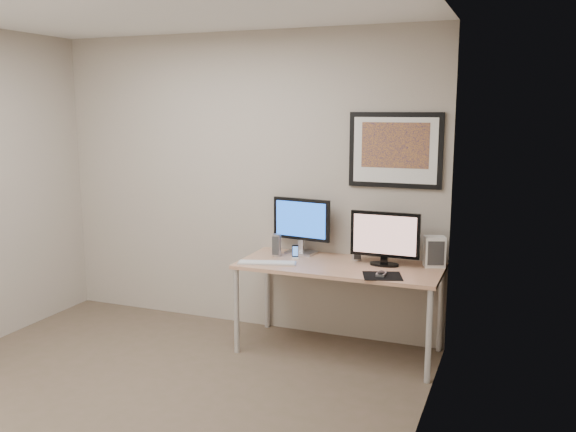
{
  "coord_description": "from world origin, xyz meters",
  "views": [
    {
      "loc": [
        2.32,
        -3.16,
        1.95
      ],
      "look_at": [
        0.66,
        1.1,
        1.14
      ],
      "focal_mm": 38.0,
      "sensor_mm": 36.0,
      "label": 1
    }
  ],
  "objects_px": {
    "speaker_left": "(277,245)",
    "phone_dock": "(295,252)",
    "monitor_large": "(301,223)",
    "framed_art": "(395,150)",
    "keyboard": "(267,263)",
    "monitor_tv": "(385,237)",
    "fan_unit": "(434,252)",
    "desk": "(339,272)",
    "speaker_right": "(357,249)"
  },
  "relations": [
    {
      "from": "speaker_left",
      "to": "keyboard",
      "type": "height_order",
      "value": "speaker_left"
    },
    {
      "from": "framed_art",
      "to": "speaker_right",
      "type": "bearing_deg",
      "value": -150.91
    },
    {
      "from": "desk",
      "to": "keyboard",
      "type": "xyz_separation_m",
      "value": [
        -0.55,
        -0.19,
        0.07
      ]
    },
    {
      "from": "speaker_right",
      "to": "phone_dock",
      "type": "xyz_separation_m",
      "value": [
        -0.48,
        -0.14,
        -0.04
      ]
    },
    {
      "from": "speaker_right",
      "to": "fan_unit",
      "type": "distance_m",
      "value": 0.62
    },
    {
      "from": "monitor_large",
      "to": "speaker_left",
      "type": "distance_m",
      "value": 0.28
    },
    {
      "from": "phone_dock",
      "to": "fan_unit",
      "type": "height_order",
      "value": "fan_unit"
    },
    {
      "from": "desk",
      "to": "phone_dock",
      "type": "distance_m",
      "value": 0.42
    },
    {
      "from": "keyboard",
      "to": "speaker_left",
      "type": "bearing_deg",
      "value": 79.56
    },
    {
      "from": "speaker_left",
      "to": "phone_dock",
      "type": "xyz_separation_m",
      "value": [
        0.18,
        -0.04,
        -0.04
      ]
    },
    {
      "from": "fan_unit",
      "to": "keyboard",
      "type": "bearing_deg",
      "value": 177.72
    },
    {
      "from": "framed_art",
      "to": "keyboard",
      "type": "xyz_separation_m",
      "value": [
        -0.9,
        -0.52,
        -0.88
      ]
    },
    {
      "from": "framed_art",
      "to": "monitor_large",
      "type": "relative_size",
      "value": 1.44
    },
    {
      "from": "desk",
      "to": "monitor_large",
      "type": "height_order",
      "value": "monitor_large"
    },
    {
      "from": "monitor_large",
      "to": "phone_dock",
      "type": "relative_size",
      "value": 4.51
    },
    {
      "from": "framed_art",
      "to": "monitor_large",
      "type": "distance_m",
      "value": 0.99
    },
    {
      "from": "speaker_left",
      "to": "phone_dock",
      "type": "relative_size",
      "value": 1.61
    },
    {
      "from": "monitor_tv",
      "to": "speaker_right",
      "type": "bearing_deg",
      "value": 159.91
    },
    {
      "from": "monitor_tv",
      "to": "fan_unit",
      "type": "relative_size",
      "value": 2.27
    },
    {
      "from": "framed_art",
      "to": "keyboard",
      "type": "relative_size",
      "value": 1.62
    },
    {
      "from": "monitor_large",
      "to": "monitor_tv",
      "type": "relative_size",
      "value": 0.95
    },
    {
      "from": "monitor_tv",
      "to": "fan_unit",
      "type": "height_order",
      "value": "monitor_tv"
    },
    {
      "from": "phone_dock",
      "to": "fan_unit",
      "type": "relative_size",
      "value": 0.48
    },
    {
      "from": "desk",
      "to": "speaker_left",
      "type": "relative_size",
      "value": 8.61
    },
    {
      "from": "monitor_large",
      "to": "keyboard",
      "type": "height_order",
      "value": "monitor_large"
    },
    {
      "from": "monitor_large",
      "to": "speaker_left",
      "type": "relative_size",
      "value": 2.8
    },
    {
      "from": "desk",
      "to": "speaker_right",
      "type": "distance_m",
      "value": 0.26
    },
    {
      "from": "framed_art",
      "to": "monitor_tv",
      "type": "bearing_deg",
      "value": -92.92
    },
    {
      "from": "framed_art",
      "to": "speaker_right",
      "type": "height_order",
      "value": "framed_art"
    },
    {
      "from": "framed_art",
      "to": "monitor_tv",
      "type": "xyz_separation_m",
      "value": [
        -0.01,
        -0.24,
        -0.66
      ]
    },
    {
      "from": "speaker_right",
      "to": "speaker_left",
      "type": "bearing_deg",
      "value": 164.08
    },
    {
      "from": "speaker_right",
      "to": "phone_dock",
      "type": "relative_size",
      "value": 1.62
    },
    {
      "from": "speaker_left",
      "to": "speaker_right",
      "type": "bearing_deg",
      "value": 2.08
    },
    {
      "from": "desk",
      "to": "monitor_tv",
      "type": "distance_m",
      "value": 0.46
    },
    {
      "from": "monitor_large",
      "to": "speaker_right",
      "type": "height_order",
      "value": "monitor_large"
    },
    {
      "from": "desk",
      "to": "monitor_tv",
      "type": "bearing_deg",
      "value": 15.39
    },
    {
      "from": "framed_art",
      "to": "speaker_left",
      "type": "distance_m",
      "value": 1.25
    },
    {
      "from": "keyboard",
      "to": "fan_unit",
      "type": "xyz_separation_m",
      "value": [
        1.25,
        0.39,
        0.11
      ]
    },
    {
      "from": "desk",
      "to": "keyboard",
      "type": "distance_m",
      "value": 0.58
    },
    {
      "from": "speaker_left",
      "to": "speaker_right",
      "type": "relative_size",
      "value": 1.0
    },
    {
      "from": "fan_unit",
      "to": "desk",
      "type": "bearing_deg",
      "value": 176.57
    },
    {
      "from": "desk",
      "to": "framed_art",
      "type": "bearing_deg",
      "value": 43.46
    },
    {
      "from": "monitor_large",
      "to": "monitor_tv",
      "type": "height_order",
      "value": "monitor_large"
    },
    {
      "from": "monitor_large",
      "to": "fan_unit",
      "type": "relative_size",
      "value": 2.16
    },
    {
      "from": "speaker_right",
      "to": "keyboard",
      "type": "distance_m",
      "value": 0.74
    },
    {
      "from": "monitor_large",
      "to": "speaker_right",
      "type": "bearing_deg",
      "value": 1.75
    },
    {
      "from": "phone_dock",
      "to": "desk",
      "type": "bearing_deg",
      "value": -31.09
    },
    {
      "from": "monitor_large",
      "to": "monitor_tv",
      "type": "xyz_separation_m",
      "value": [
        0.75,
        -0.14,
        -0.03
      ]
    },
    {
      "from": "speaker_left",
      "to": "phone_dock",
      "type": "height_order",
      "value": "speaker_left"
    },
    {
      "from": "framed_art",
      "to": "speaker_left",
      "type": "relative_size",
      "value": 4.04
    }
  ]
}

